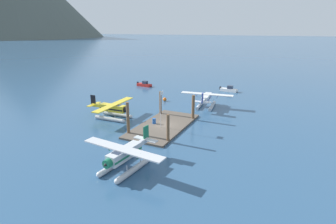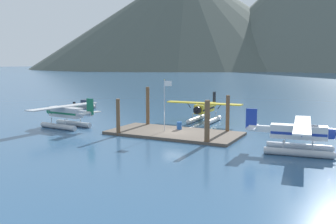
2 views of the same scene
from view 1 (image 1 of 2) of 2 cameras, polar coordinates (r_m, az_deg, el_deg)
ground_plane at (r=42.73m, az=-1.00°, el=-3.16°), size 1200.00×1200.00×0.00m
dock_platform at (r=42.67m, az=-1.00°, el=-2.98°), size 14.72×7.06×0.30m
piling_near_left at (r=36.21m, az=-0.00°, el=-3.63°), size 0.42×0.42×4.07m
piling_near_right at (r=45.35m, az=5.47°, el=0.93°), size 0.52×0.52×4.40m
piling_far_left at (r=39.12m, az=-8.67°, el=-1.46°), size 0.44×0.44×5.01m
piling_far_right at (r=47.80m, az=-1.64°, el=1.88°), size 0.43×0.43×4.39m
flagpole at (r=40.54m, az=-1.54°, el=1.58°), size 0.95×0.10×5.87m
fuel_drum at (r=43.07m, az=-3.03°, el=-1.96°), size 0.62×0.62×0.88m
mooring_buoy at (r=57.53m, az=-0.71°, el=2.77°), size 0.81×0.81×0.81m
seaplane_silver_port_aft at (r=30.09m, az=-9.40°, el=-9.48°), size 7.96×10.48×3.84m
seaplane_yellow_bow_centre at (r=46.97m, az=-11.79°, el=0.43°), size 10.44×7.98×3.84m
seaplane_white_stbd_aft at (r=53.45m, az=8.31°, el=2.72°), size 7.95×10.49×3.84m
boat_red_open_east at (r=72.88m, az=-5.08°, el=5.95°), size 2.04×4.87×1.50m
boat_white_open_se at (r=68.24m, az=13.15°, el=4.75°), size 1.98×4.88×1.50m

